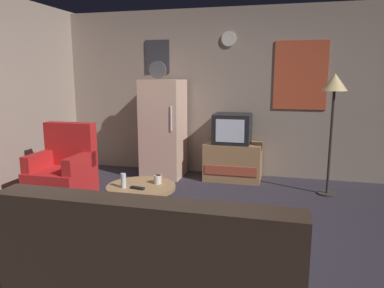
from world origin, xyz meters
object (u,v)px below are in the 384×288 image
Objects in this scene: standing_lamp at (334,92)px; mug_ceramic_white at (158,179)px; tv_stand at (233,161)px; mug_ceramic_tan at (159,179)px; fridge at (163,129)px; couch at (158,283)px; coffee_table at (142,205)px; crt_tv at (232,128)px; wine_glass at (123,181)px; armchair at (63,173)px; remote_control at (137,188)px.

mug_ceramic_white is (-1.87, -1.45, -0.88)m from standing_lamp.
tv_stand is 1.92m from mug_ceramic_tan.
mug_ceramic_white is at bearing -73.20° from fridge.
coffee_table is at bearing 115.65° from couch.
standing_lamp reaches higher than mug_ceramic_tan.
wine_glass is at bearing -111.40° from crt_tv.
couch is (2.00, -2.03, -0.03)m from armchair.
mug_ceramic_tan reaches higher than remote_control.
fridge reaches higher than tv_stand.
standing_lamp reaches higher than coffee_table.
tv_stand is 1.56× the size of crt_tv.
wine_glass is (-0.83, -2.07, 0.23)m from tv_stand.
remote_control is (-0.66, -2.08, -0.34)m from crt_tv.
tv_stand is 5.60× the size of remote_control.
standing_lamp is 17.67× the size of mug_ceramic_white.
standing_lamp reaches higher than mug_ceramic_white.
remote_control is (0.01, -0.12, 0.23)m from coffee_table.
crt_tv is 0.34× the size of standing_lamp.
wine_glass is (-0.14, -0.11, 0.29)m from coffee_table.
standing_lamp is 2.79m from coffee_table.
standing_lamp is (1.34, -0.40, 0.58)m from crt_tv.
mug_ceramic_white is (-0.52, -1.85, -0.30)m from crt_tv.
mug_ceramic_white is at bearing 109.63° from couch.
standing_lamp reaches higher than remote_control.
coffee_table is 4.80× the size of wine_glass.
tv_stand is 2.25m from wine_glass.
crt_tv is 6.00× the size of mug_ceramic_white.
fridge is at bearing 101.74° from coffee_table.
tv_stand is 9.33× the size of mug_ceramic_tan.
wine_glass is 1.63m from couch.
fridge reaches higher than coffee_table.
tv_stand is at bearing 73.68° from mug_ceramic_white.
coffee_table is at bearing -108.79° from crt_tv.
crt_tv is 0.32× the size of couch.
fridge is at bearing 172.41° from standing_lamp.
crt_tv is 2.46m from armchair.
armchair is (-1.96, -1.42, -0.44)m from crt_tv.
standing_lamp is at bearing 37.92° from mug_ceramic_white.
crt_tv is 0.75× the size of coffee_table.
mug_ceramic_tan is 1.51m from armchair.
remote_control is (-0.68, -2.08, 0.16)m from tv_stand.
tv_stand reaches higher than mug_ceramic_white.
standing_lamp is 2.52m from mug_ceramic_white.
crt_tv reaches higher than armchair.
remote_control is 0.09× the size of couch.
mug_ceramic_tan is 1.72m from couch.
tv_stand is 0.49× the size of couch.
coffee_table is at bearing 37.64° from wine_glass.
mug_ceramic_white is at bearing -105.96° from mug_ceramic_tan.
fridge is 1.66m from armchair.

